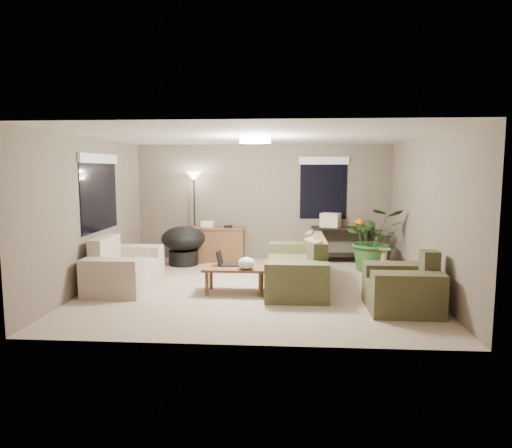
# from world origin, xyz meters

# --- Properties ---
(room_shell) EXTENTS (5.50, 5.50, 5.50)m
(room_shell) POSITION_xyz_m (0.00, 0.00, 1.25)
(room_shell) COLOR tan
(room_shell) RESTS_ON ground
(main_sofa) EXTENTS (0.95, 2.20, 0.85)m
(main_sofa) POSITION_xyz_m (0.72, 0.14, 0.29)
(main_sofa) COLOR #4B4C2D
(main_sofa) RESTS_ON ground
(throw_pillows) EXTENTS (0.38, 1.39, 0.47)m
(throw_pillows) POSITION_xyz_m (0.97, 0.14, 0.65)
(throw_pillows) COLOR #8C7251
(throw_pillows) RESTS_ON main_sofa
(loveseat) EXTENTS (0.90, 1.60, 0.85)m
(loveseat) POSITION_xyz_m (-2.21, -0.09, 0.30)
(loveseat) COLOR beige
(loveseat) RESTS_ON ground
(armchair) EXTENTS (0.95, 1.00, 0.85)m
(armchair) POSITION_xyz_m (2.16, -1.05, 0.30)
(armchair) COLOR brown
(armchair) RESTS_ON ground
(coffee_table) EXTENTS (1.00, 0.55, 0.42)m
(coffee_table) POSITION_xyz_m (-0.30, -0.31, 0.36)
(coffee_table) COLOR brown
(coffee_table) RESTS_ON ground
(laptop) EXTENTS (0.38, 0.25, 0.24)m
(laptop) POSITION_xyz_m (-0.47, -0.21, 0.48)
(laptop) COLOR black
(laptop) RESTS_ON coffee_table
(plastic_bag) EXTENTS (0.33, 0.31, 0.19)m
(plastic_bag) POSITION_xyz_m (-0.10, -0.46, 0.51)
(plastic_bag) COLOR white
(plastic_bag) RESTS_ON coffee_table
(desk) EXTENTS (1.10, 0.50, 0.75)m
(desk) POSITION_xyz_m (-0.91, 2.09, 0.38)
(desk) COLOR brown
(desk) RESTS_ON ground
(desk_papers) EXTENTS (0.69, 0.28, 0.12)m
(desk_papers) POSITION_xyz_m (-1.07, 2.07, 0.80)
(desk_papers) COLOR silver
(desk_papers) RESTS_ON desk
(console_table) EXTENTS (1.30, 0.40, 0.75)m
(console_table) POSITION_xyz_m (1.69, 2.27, 0.44)
(console_table) COLOR black
(console_table) RESTS_ON ground
(pumpkin) EXTENTS (0.26, 0.26, 0.19)m
(pumpkin) POSITION_xyz_m (2.04, 2.27, 0.84)
(pumpkin) COLOR orange
(pumpkin) RESTS_ON console_table
(cardboard_box) EXTENTS (0.47, 0.41, 0.29)m
(cardboard_box) POSITION_xyz_m (1.44, 2.27, 0.90)
(cardboard_box) COLOR beige
(cardboard_box) RESTS_ON console_table
(papasan_chair) EXTENTS (1.20, 1.20, 0.80)m
(papasan_chair) POSITION_xyz_m (-1.61, 1.74, 0.47)
(papasan_chair) COLOR black
(papasan_chair) RESTS_ON ground
(floor_lamp) EXTENTS (0.32, 0.32, 1.91)m
(floor_lamp) POSITION_xyz_m (-1.47, 2.23, 1.60)
(floor_lamp) COLOR black
(floor_lamp) RESTS_ON ground
(ceiling_fixture) EXTENTS (0.50, 0.50, 0.10)m
(ceiling_fixture) POSITION_xyz_m (0.00, 0.00, 2.44)
(ceiling_fixture) COLOR white
(ceiling_fixture) RESTS_ON room_shell
(houseplant) EXTENTS (1.12, 1.24, 0.97)m
(houseplant) POSITION_xyz_m (2.21, 1.47, 0.48)
(houseplant) COLOR #2D5923
(houseplant) RESTS_ON ground
(cat_scratching_post) EXTENTS (0.32, 0.32, 0.50)m
(cat_scratching_post) POSITION_xyz_m (2.35, 1.18, 0.21)
(cat_scratching_post) COLOR tan
(cat_scratching_post) RESTS_ON ground
(window_left) EXTENTS (0.05, 1.56, 1.33)m
(window_left) POSITION_xyz_m (-2.73, 0.30, 1.78)
(window_left) COLOR black
(window_left) RESTS_ON room_shell
(window_back) EXTENTS (1.06, 0.05, 1.33)m
(window_back) POSITION_xyz_m (1.30, 2.48, 1.79)
(window_back) COLOR black
(window_back) RESTS_ON room_shell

